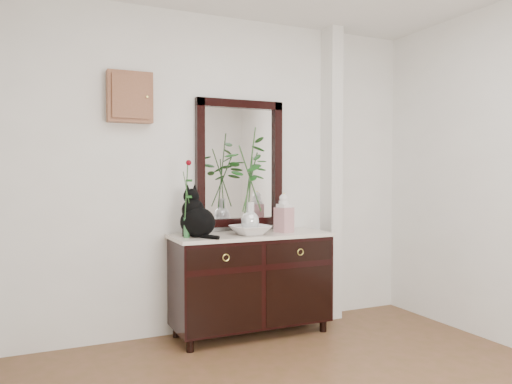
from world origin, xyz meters
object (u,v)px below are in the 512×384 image
sideboard (251,278)px  ginger_jar (284,212)px  cat (198,212)px  lotus_bowl (250,230)px

sideboard → ginger_jar: ginger_jar is taller
sideboard → ginger_jar: bearing=-6.1°
sideboard → ginger_jar: size_ratio=3.94×
sideboard → cat: 0.74m
sideboard → cat: bearing=-176.5°
sideboard → lotus_bowl: size_ratio=4.20×
ginger_jar → lotus_bowl: bearing=-171.9°
cat → lotus_bowl: bearing=-31.0°
sideboard → cat: (-0.47, -0.03, 0.57)m
lotus_bowl → ginger_jar: ginger_jar is taller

